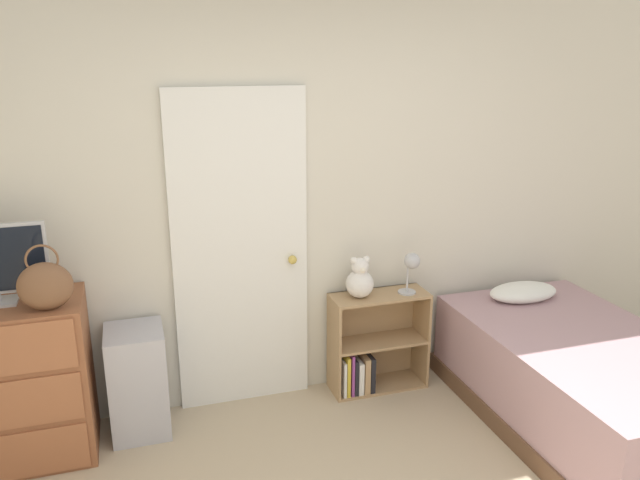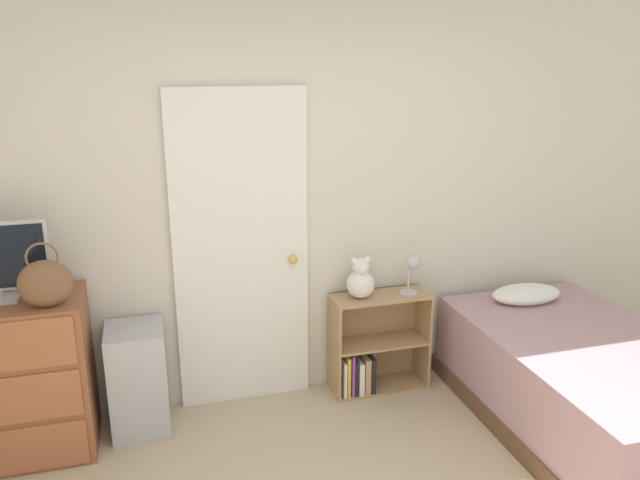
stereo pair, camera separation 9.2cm
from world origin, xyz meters
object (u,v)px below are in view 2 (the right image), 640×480
(dresser, at_px, (9,380))
(handbag, at_px, (45,283))
(storage_bin, at_px, (138,379))
(bookshelf, at_px, (371,351))
(desk_lamp, at_px, (413,266))
(teddy_bear, at_px, (361,280))
(bed, at_px, (583,384))

(dresser, height_order, handbag, handbag)
(storage_bin, relative_size, bookshelf, 0.98)
(storage_bin, height_order, desk_lamp, desk_lamp)
(teddy_bear, distance_m, bed, 1.49)
(handbag, distance_m, bookshelf, 2.09)
(handbag, bearing_deg, dresser, 153.18)
(teddy_bear, bearing_deg, handbag, -172.08)
(handbag, xyz_separation_m, storage_bin, (0.40, 0.20, -0.73))
(desk_lamp, bearing_deg, bed, -42.25)
(bed, bearing_deg, bookshelf, 143.65)
(handbag, bearing_deg, bed, -9.97)
(dresser, height_order, bed, dresser)
(dresser, relative_size, desk_lamp, 3.30)
(handbag, bearing_deg, teddy_bear, 7.92)
(handbag, bearing_deg, bookshelf, 7.80)
(handbag, distance_m, desk_lamp, 2.19)
(bookshelf, distance_m, desk_lamp, 0.65)
(bookshelf, bearing_deg, dresser, -176.75)
(bookshelf, relative_size, desk_lamp, 2.41)
(bed, bearing_deg, storage_bin, 164.26)
(bed, bearing_deg, dresser, 168.51)
(bookshelf, bearing_deg, storage_bin, -177.75)
(storage_bin, bearing_deg, desk_lamp, 0.39)
(teddy_bear, bearing_deg, dresser, -176.84)
(storage_bin, xyz_separation_m, bookshelf, (1.51, 0.06, -0.05))
(storage_bin, height_order, bed, bed)
(dresser, relative_size, bookshelf, 1.37)
(handbag, relative_size, desk_lamp, 1.26)
(handbag, height_order, storage_bin, handbag)
(teddy_bear, bearing_deg, storage_bin, -177.94)
(dresser, distance_m, storage_bin, 0.69)
(storage_bin, distance_m, teddy_bear, 1.50)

